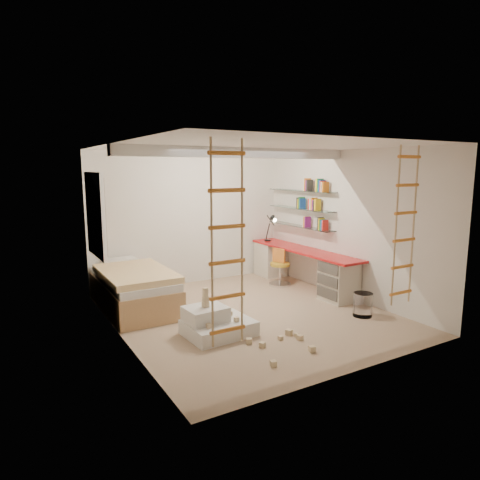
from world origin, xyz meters
TOP-DOWN VIEW (x-y plane):
  - floor at (0.00, 0.00)m, footprint 4.50×4.50m
  - ceiling_beam at (0.00, 0.30)m, footprint 4.00×0.18m
  - window_frame at (-1.97, 1.50)m, footprint 0.06×1.15m
  - window_blind at (-1.93, 1.50)m, footprint 0.02×1.00m
  - rope_ladder_left at (-1.35, -1.75)m, footprint 0.41×0.04m
  - rope_ladder_right at (1.35, -1.75)m, footprint 0.41×0.04m
  - waste_bin at (1.48, -0.96)m, footprint 0.30×0.30m
  - desk at (1.72, 0.86)m, footprint 0.56×2.80m
  - shelves at (1.87, 1.13)m, footprint 0.25×1.80m
  - bed at (-1.48, 1.23)m, footprint 1.02×2.00m
  - task_lamp at (1.67, 1.82)m, footprint 0.14×0.36m
  - swivel_chair at (1.40, 1.15)m, footprint 0.54×0.54m
  - play_platform at (-0.85, -0.47)m, footprint 0.94×0.75m
  - toy_blocks at (-0.51, -0.91)m, footprint 1.19×1.36m
  - books at (1.87, 1.13)m, footprint 0.14×0.70m

SIDE VIEW (x-z plane):
  - floor at x=0.00m, z-range 0.00..0.00m
  - play_platform at x=-0.85m, z-range -0.04..0.36m
  - waste_bin at x=1.48m, z-range 0.00..0.37m
  - toy_blocks at x=-0.51m, z-range -0.14..0.53m
  - swivel_chair at x=1.40m, z-range -0.10..0.64m
  - bed at x=-1.48m, z-range -0.02..0.67m
  - desk at x=1.72m, z-range 0.03..0.78m
  - task_lamp at x=1.67m, z-range 0.85..1.42m
  - shelves at x=1.87m, z-range 1.14..1.86m
  - rope_ladder_left at x=-1.35m, z-range 0.45..2.58m
  - rope_ladder_right at x=1.35m, z-range 0.45..2.58m
  - window_frame at x=-1.97m, z-range 0.88..2.23m
  - window_blind at x=-1.93m, z-range 0.95..2.15m
  - books at x=1.87m, z-range 1.18..2.10m
  - ceiling_beam at x=0.00m, z-range 2.44..2.60m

